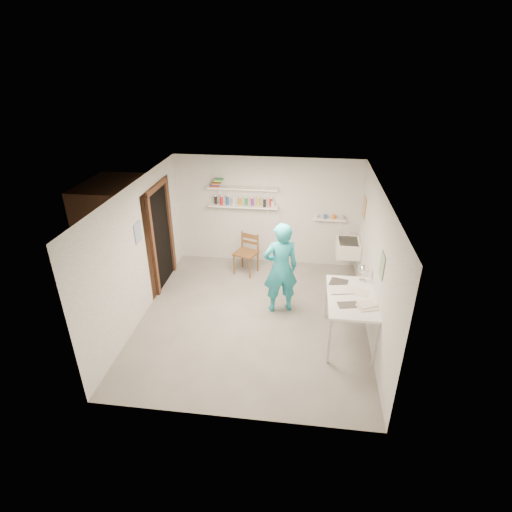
# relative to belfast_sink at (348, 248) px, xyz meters

# --- Properties ---
(floor) EXTENTS (4.00, 4.50, 0.02)m
(floor) POSITION_rel_belfast_sink_xyz_m (-1.75, -1.70, -0.71)
(floor) COLOR slate
(floor) RESTS_ON ground
(ceiling) EXTENTS (4.00, 4.50, 0.02)m
(ceiling) POSITION_rel_belfast_sink_xyz_m (-1.75, -1.70, 1.71)
(ceiling) COLOR silver
(ceiling) RESTS_ON wall_back
(wall_back) EXTENTS (4.00, 0.02, 2.40)m
(wall_back) POSITION_rel_belfast_sink_xyz_m (-1.75, 0.56, 0.50)
(wall_back) COLOR silver
(wall_back) RESTS_ON ground
(wall_front) EXTENTS (4.00, 0.02, 2.40)m
(wall_front) POSITION_rel_belfast_sink_xyz_m (-1.75, -3.96, 0.50)
(wall_front) COLOR silver
(wall_front) RESTS_ON ground
(wall_left) EXTENTS (0.02, 4.50, 2.40)m
(wall_left) POSITION_rel_belfast_sink_xyz_m (-3.76, -1.70, 0.50)
(wall_left) COLOR silver
(wall_left) RESTS_ON ground
(wall_right) EXTENTS (0.02, 4.50, 2.40)m
(wall_right) POSITION_rel_belfast_sink_xyz_m (0.26, -1.70, 0.50)
(wall_right) COLOR silver
(wall_right) RESTS_ON ground
(doorway_recess) EXTENTS (0.02, 0.90, 2.00)m
(doorway_recess) POSITION_rel_belfast_sink_xyz_m (-3.74, -0.65, 0.30)
(doorway_recess) COLOR black
(doorway_recess) RESTS_ON wall_left
(corridor_box) EXTENTS (1.40, 1.50, 2.10)m
(corridor_box) POSITION_rel_belfast_sink_xyz_m (-4.45, -0.65, 0.35)
(corridor_box) COLOR brown
(corridor_box) RESTS_ON ground
(door_lintel) EXTENTS (0.06, 1.05, 0.10)m
(door_lintel) POSITION_rel_belfast_sink_xyz_m (-3.72, -0.65, 1.35)
(door_lintel) COLOR brown
(door_lintel) RESTS_ON wall_left
(door_jamb_near) EXTENTS (0.06, 0.10, 2.00)m
(door_jamb_near) POSITION_rel_belfast_sink_xyz_m (-3.72, -1.15, 0.30)
(door_jamb_near) COLOR brown
(door_jamb_near) RESTS_ON ground
(door_jamb_far) EXTENTS (0.06, 0.10, 2.00)m
(door_jamb_far) POSITION_rel_belfast_sink_xyz_m (-3.72, -0.15, 0.30)
(door_jamb_far) COLOR brown
(door_jamb_far) RESTS_ON ground
(shelf_lower) EXTENTS (1.50, 0.22, 0.03)m
(shelf_lower) POSITION_rel_belfast_sink_xyz_m (-2.25, 0.43, 0.65)
(shelf_lower) COLOR white
(shelf_lower) RESTS_ON wall_back
(shelf_upper) EXTENTS (1.50, 0.22, 0.03)m
(shelf_upper) POSITION_rel_belfast_sink_xyz_m (-2.25, 0.43, 1.05)
(shelf_upper) COLOR white
(shelf_upper) RESTS_ON wall_back
(ledge_shelf) EXTENTS (0.70, 0.14, 0.03)m
(ledge_shelf) POSITION_rel_belfast_sink_xyz_m (-0.40, 0.47, 0.42)
(ledge_shelf) COLOR white
(ledge_shelf) RESTS_ON wall_back
(poster_left) EXTENTS (0.01, 0.28, 0.36)m
(poster_left) POSITION_rel_belfast_sink_xyz_m (-3.74, -1.65, 0.85)
(poster_left) COLOR #334C7F
(poster_left) RESTS_ON wall_left
(poster_right_a) EXTENTS (0.01, 0.34, 0.42)m
(poster_right_a) POSITION_rel_belfast_sink_xyz_m (0.24, 0.10, 0.85)
(poster_right_a) COLOR #995933
(poster_right_a) RESTS_ON wall_right
(poster_right_b) EXTENTS (0.01, 0.30, 0.38)m
(poster_right_b) POSITION_rel_belfast_sink_xyz_m (0.24, -2.25, 0.80)
(poster_right_b) COLOR #3F724C
(poster_right_b) RESTS_ON wall_right
(belfast_sink) EXTENTS (0.48, 0.60, 0.30)m
(belfast_sink) POSITION_rel_belfast_sink_xyz_m (0.00, 0.00, 0.00)
(belfast_sink) COLOR white
(belfast_sink) RESTS_ON wall_right
(man) EXTENTS (0.73, 0.59, 1.74)m
(man) POSITION_rel_belfast_sink_xyz_m (-1.30, -1.38, 0.17)
(man) COLOR teal
(man) RESTS_ON ground
(wall_clock) EXTENTS (0.31, 0.13, 0.31)m
(wall_clock) POSITION_rel_belfast_sink_xyz_m (-1.23, -1.17, 0.46)
(wall_clock) COLOR beige
(wall_clock) RESTS_ON man
(wooden_chair) EXTENTS (0.56, 0.55, 0.95)m
(wooden_chair) POSITION_rel_belfast_sink_xyz_m (-2.12, -0.07, -0.22)
(wooden_chair) COLOR brown
(wooden_chair) RESTS_ON ground
(work_table) EXTENTS (0.77, 1.29, 0.86)m
(work_table) POSITION_rel_belfast_sink_xyz_m (-0.11, -2.12, -0.27)
(work_table) COLOR white
(work_table) RESTS_ON ground
(desk_lamp) EXTENTS (0.16, 0.16, 0.16)m
(desk_lamp) POSITION_rel_belfast_sink_xyz_m (0.10, -1.61, 0.38)
(desk_lamp) COLOR silver
(desk_lamp) RESTS_ON work_table
(spray_cans) EXTENTS (1.32, 0.06, 0.17)m
(spray_cans) POSITION_rel_belfast_sink_xyz_m (-2.25, 0.43, 0.75)
(spray_cans) COLOR black
(spray_cans) RESTS_ON shelf_lower
(book_stack) EXTENTS (0.28, 0.14, 0.17)m
(book_stack) POSITION_rel_belfast_sink_xyz_m (-2.80, 0.43, 1.15)
(book_stack) COLOR red
(book_stack) RESTS_ON shelf_upper
(ledge_pots) EXTENTS (0.48, 0.07, 0.09)m
(ledge_pots) POSITION_rel_belfast_sink_xyz_m (-0.40, 0.47, 0.48)
(ledge_pots) COLOR silver
(ledge_pots) RESTS_ON ledge_shelf
(papers) EXTENTS (0.30, 0.22, 0.02)m
(papers) POSITION_rel_belfast_sink_xyz_m (-0.11, -2.12, 0.17)
(papers) COLOR silver
(papers) RESTS_ON work_table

